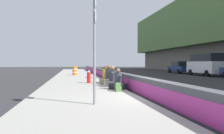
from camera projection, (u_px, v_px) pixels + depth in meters
ground_plane at (151, 100)px, 8.78m from camera, size 160.00×160.00×0.00m
sidewalk_strip at (85, 100)px, 8.30m from camera, size 80.00×4.40×0.14m
jersey_barrier at (151, 89)px, 8.77m from camera, size 76.00×0.45×0.85m
route_sign_post at (95, 40)px, 7.05m from camera, size 0.44×0.09×3.60m
fire_hydrant at (89, 76)px, 14.65m from camera, size 0.26×0.46×0.88m
seated_person_foreground at (118, 83)px, 11.19m from camera, size 0.84×0.92×1.07m
seated_person_middle at (113, 80)px, 12.58m from camera, size 0.85×0.95×1.18m
seated_person_rear at (109, 78)px, 13.80m from camera, size 0.92×1.01×1.20m
seated_person_far at (106, 77)px, 14.98m from camera, size 0.81×0.92×1.17m
backpack at (118, 87)px, 10.34m from camera, size 0.32×0.28×0.40m
construction_barrel at (75, 71)px, 24.17m from camera, size 0.54×0.54×0.95m
parked_car_fourth at (206, 64)px, 25.38m from camera, size 5.11×2.12×2.56m
parked_car_midline at (180, 67)px, 31.69m from camera, size 4.53×2.01×1.71m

